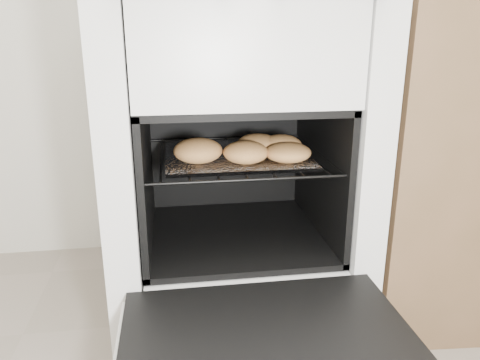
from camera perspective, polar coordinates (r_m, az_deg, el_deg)
The scene contains 5 objects.
stove at distance 1.30m, azimuth -1.02°, elevation 4.31°, with size 0.64×0.71×0.98m.
oven_door at distance 0.93m, azimuth 3.75°, elevation -20.12°, with size 0.58×0.45×0.04m.
oven_rack at distance 1.23m, azimuth -0.59°, elevation 2.98°, with size 0.47×0.45×0.01m.
foil_sheet at distance 1.21m, azimuth -0.45°, elevation 3.02°, with size 0.36×0.32×0.01m, color white.
baked_rolls at distance 1.15m, azimuth 1.30°, elevation 3.83°, with size 0.36×0.23×0.06m.
Camera 1 is at (-0.25, -0.11, 0.78)m, focal length 35.00 mm.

